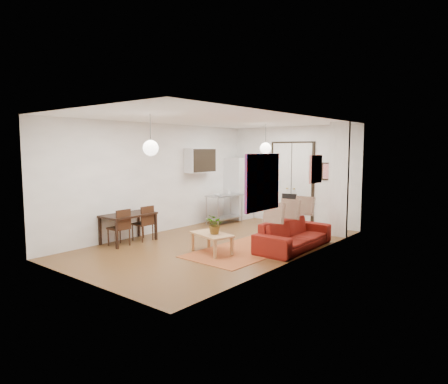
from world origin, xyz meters
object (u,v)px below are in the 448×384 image
Objects in this scene: dining_table at (128,217)px; dining_chair_near at (145,220)px; fridge at (238,188)px; coffee_table at (212,236)px; kitchen_counter at (224,205)px; black_side_chair at (293,206)px; sofa at (294,234)px; dining_chair_far at (122,224)px.

dining_chair_near is (0.09, 0.43, -0.12)m from dining_table.
dining_chair_near is (0.08, -3.90, -0.48)m from fridge.
dining_table is (-2.19, -0.51, 0.24)m from coffee_table.
kitchen_counter is 1.36× the size of dining_chair_near.
black_side_chair reaches higher than coffee_table.
black_side_chair is (-1.44, 2.50, 0.24)m from sofa.
dining_table is 0.46m from dining_chair_near.
black_side_chair is (-0.28, 3.97, 0.18)m from coffee_table.
coffee_table is 1.24× the size of dining_chair_near.
black_side_chair reaches higher than kitchen_counter.
sofa is 1.72× the size of dining_table.
kitchen_counter is at bearing 64.60° from sofa.
dining_table is at bearing -166.95° from coffee_table.
kitchen_counter is 3.39m from dining_table.
dining_chair_far is (-0.11, -3.65, -0.05)m from kitchen_counter.
dining_chair_near is at bearing 114.00° from sofa.
sofa is at bearing 30.50° from dining_table.
sofa is 1.87× the size of kitchen_counter.
dining_chair_near is 1.00× the size of dining_chair_far.
dining_chair_near is at bearing 178.57° from dining_chair_far.
dining_chair_far is (0.08, -4.60, -0.48)m from fridge.
sofa is 2.90m from black_side_chair.
sofa is 3.62m from dining_chair_near.
sofa is 4.14m from fridge.
sofa is 2.54× the size of dining_chair_far.
black_side_chair is at bearing 157.58° from dining_chair_far.
fridge is 1.95m from black_side_chair.
dining_chair_near is 0.70m from dining_chair_far.
dining_chair_far reaches higher than sofa.
dining_chair_near is 0.91× the size of black_side_chair.
coffee_table is 0.55× the size of fridge.
sofa is 3.97m from dining_chair_far.
kitchen_counter is at bearing 176.81° from dining_chair_far.
fridge is 2.06× the size of black_side_chair.
fridge reaches higher than sofa.
dining_chair_near reaches higher than sofa.
sofa is at bearing -29.93° from fridge.
kitchen_counter is (-3.15, 1.41, 0.23)m from sofa.
dining_chair_near is (-3.27, -1.54, 0.18)m from sofa.
fridge is 4.63m from dining_chair_far.
kitchen_counter is at bearing -73.42° from fridge.
coffee_table is 4.44m from fridge.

